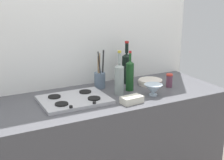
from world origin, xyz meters
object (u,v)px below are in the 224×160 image
object	(u,v)px
wine_bottle_mid_left	(119,78)
mixing_bowl	(153,89)
stovetop_hob	(74,99)
utensil_crock	(100,79)
plate_stack	(150,82)
condiment_jar_front	(169,80)
wine_bottle_leftmost	(130,75)
butter_dish	(132,100)
wine_bottle_mid_right	(126,67)

from	to	relation	value
wine_bottle_mid_left	mixing_bowl	xyz separation A→B (m)	(0.22, -0.14, -0.08)
stovetop_hob	utensil_crock	distance (m)	0.37
plate_stack	wine_bottle_mid_left	xyz separation A→B (m)	(-0.36, -0.10, 0.11)
wine_bottle_mid_left	condiment_jar_front	distance (m)	0.47
plate_stack	wine_bottle_leftmost	distance (m)	0.27
wine_bottle_mid_left	condiment_jar_front	bearing A→B (deg)	-3.08
butter_dish	utensil_crock	distance (m)	0.44
wine_bottle_mid_right	butter_dish	xyz separation A→B (m)	(-0.21, -0.45, -0.12)
wine_bottle_leftmost	butter_dish	xyz separation A→B (m)	(-0.13, -0.26, -0.10)
wine_bottle_mid_left	condiment_jar_front	xyz separation A→B (m)	(0.46, -0.02, -0.07)
plate_stack	condiment_jar_front	bearing A→B (deg)	-51.45
plate_stack	wine_bottle_mid_right	xyz separation A→B (m)	(-0.16, 0.13, 0.12)
stovetop_hob	wine_bottle_mid_right	bearing A→B (deg)	21.34
stovetop_hob	wine_bottle_mid_left	distance (m)	0.39
mixing_bowl	utensil_crock	size ratio (longest dim) A/B	0.44
wine_bottle_mid_left	condiment_jar_front	world-z (taller)	wine_bottle_mid_left
stovetop_hob	utensil_crock	xyz separation A→B (m)	(0.31, 0.20, 0.06)
plate_stack	utensil_crock	xyz separation A→B (m)	(-0.42, 0.12, 0.05)
wine_bottle_mid_left	butter_dish	size ratio (longest dim) A/B	2.21
stovetop_hob	mixing_bowl	bearing A→B (deg)	-14.94
stovetop_hob	butter_dish	size ratio (longest dim) A/B	3.14
wine_bottle_mid_right	utensil_crock	xyz separation A→B (m)	(-0.26, -0.02, -0.07)
stovetop_hob	mixing_bowl	world-z (taller)	mixing_bowl
stovetop_hob	plate_stack	distance (m)	0.73
wine_bottle_leftmost	plate_stack	bearing A→B (deg)	13.15
mixing_bowl	condiment_jar_front	xyz separation A→B (m)	(0.24, 0.12, 0.01)
wine_bottle_leftmost	butter_dish	bearing A→B (deg)	-117.27
wine_bottle_mid_left	mixing_bowl	world-z (taller)	wine_bottle_mid_left
stovetop_hob	mixing_bowl	distance (m)	0.61
butter_dish	condiment_jar_front	world-z (taller)	condiment_jar_front
plate_stack	utensil_crock	size ratio (longest dim) A/B	0.65
wine_bottle_leftmost	mixing_bowl	xyz separation A→B (m)	(0.10, -0.19, -0.08)
plate_stack	mixing_bowl	bearing A→B (deg)	-119.21
plate_stack	mixing_bowl	size ratio (longest dim) A/B	1.46
mixing_bowl	utensil_crock	bearing A→B (deg)	128.28
wine_bottle_mid_right	utensil_crock	size ratio (longest dim) A/B	1.14
butter_dish	utensil_crock	xyz separation A→B (m)	(-0.05, 0.43, 0.05)
wine_bottle_leftmost	utensil_crock	xyz separation A→B (m)	(-0.19, 0.17, -0.05)
mixing_bowl	utensil_crock	world-z (taller)	utensil_crock
wine_bottle_mid_right	butter_dish	world-z (taller)	wine_bottle_mid_right
wine_bottle_mid_left	mixing_bowl	size ratio (longest dim) A/B	2.42
wine_bottle_mid_left	utensil_crock	world-z (taller)	wine_bottle_mid_left
mixing_bowl	wine_bottle_mid_left	bearing A→B (deg)	147.71
wine_bottle_mid_left	butter_dish	distance (m)	0.23
wine_bottle_leftmost	mixing_bowl	world-z (taller)	wine_bottle_leftmost
plate_stack	condiment_jar_front	world-z (taller)	condiment_jar_front
wine_bottle_mid_left	mixing_bowl	bearing A→B (deg)	-32.29
wine_bottle_mid_right	condiment_jar_front	size ratio (longest dim) A/B	3.30
stovetop_hob	wine_bottle_mid_left	xyz separation A→B (m)	(0.37, -0.02, 0.12)
butter_dish	wine_bottle_mid_left	bearing A→B (deg)	87.33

